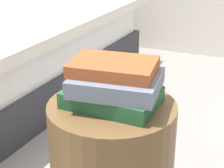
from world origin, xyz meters
TOP-DOWN VIEW (x-y plane):
  - book_forest at (-0.00, 0.00)m, footprint 0.26×0.18m
  - book_slate at (0.01, 0.01)m, footprint 0.26×0.22m
  - book_rust at (0.00, 0.01)m, footprint 0.25×0.18m

SIDE VIEW (x-z plane):
  - book_forest at x=0.00m, z-range 0.49..0.54m
  - book_slate at x=0.01m, z-range 0.54..0.59m
  - book_rust at x=0.00m, z-range 0.59..0.62m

